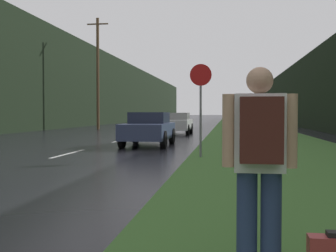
{
  "coord_description": "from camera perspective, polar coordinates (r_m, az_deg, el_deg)",
  "views": [
    {
      "loc": [
        5.31,
        0.42,
        1.37
      ],
      "look_at": [
        3.12,
        15.95,
        0.89
      ],
      "focal_mm": 45.0,
      "sensor_mm": 36.0,
      "label": 1
    }
  ],
  "objects": [
    {
      "name": "grass_verge",
      "position": [
        39.64,
        10.64,
        -0.23
      ],
      "size": [
        6.0,
        240.0,
        0.02
      ],
      "primitive_type": "cube",
      "color": "#386028",
      "rests_on": "ground_plane"
    },
    {
      "name": "lane_stripe_c",
      "position": [
        14.62,
        -13.34,
        -3.65
      ],
      "size": [
        0.12,
        3.0,
        0.01
      ],
      "primitive_type": "cube",
      "color": "silver",
      "rests_on": "ground_plane"
    },
    {
      "name": "lane_stripe_d",
      "position": [
        21.27,
        -6.45,
        -1.94
      ],
      "size": [
        0.12,
        3.0,
        0.01
      ],
      "primitive_type": "cube",
      "color": "silver",
      "rests_on": "ground_plane"
    },
    {
      "name": "lane_stripe_e",
      "position": [
        28.1,
        -2.88,
        -1.03
      ],
      "size": [
        0.12,
        3.0,
        0.01
      ],
      "primitive_type": "cube",
      "color": "silver",
      "rests_on": "ground_plane"
    },
    {
      "name": "treeline_far_side",
      "position": [
        52.01,
        -9.27,
        5.03
      ],
      "size": [
        2.0,
        140.0,
        8.71
      ],
      "primitive_type": "cube",
      "color": "black",
      "rests_on": "ground_plane"
    },
    {
      "name": "treeline_near_side",
      "position": [
        50.22,
        17.01,
        3.82
      ],
      "size": [
        2.0,
        140.0,
        6.48
      ],
      "primitive_type": "cube",
      "color": "black",
      "rests_on": "ground_plane"
    },
    {
      "name": "utility_pole_far",
      "position": [
        36.01,
        -9.48,
        7.19
      ],
      "size": [
        1.8,
        0.24,
        9.31
      ],
      "color": "#4C3823",
      "rests_on": "ground_plane"
    },
    {
      "name": "stop_sign",
      "position": [
        12.96,
        4.45,
        3.45
      ],
      "size": [
        0.67,
        0.07,
        2.88
      ],
      "color": "slate",
      "rests_on": "ground_plane"
    },
    {
      "name": "hitchhiker_with_backpack",
      "position": [
        3.52,
        12.3,
        -4.27
      ],
      "size": [
        0.61,
        0.41,
        1.75
      ],
      "rotation": [
        0.0,
        0.0,
        -0.01
      ],
      "color": "navy",
      "rests_on": "ground_plane"
    },
    {
      "name": "car_passing_near",
      "position": [
        17.59,
        -2.63,
        -0.35
      ],
      "size": [
        1.85,
        4.04,
        1.4
      ],
      "rotation": [
        0.0,
        0.0,
        3.14
      ],
      "color": "#2D3856",
      "rests_on": "ground_plane"
    },
    {
      "name": "car_passing_far",
      "position": [
        27.37,
        1.21,
        0.39
      ],
      "size": [
        1.85,
        4.13,
        1.39
      ],
      "rotation": [
        0.0,
        0.0,
        3.14
      ],
      "color": "#BCBCBC",
      "rests_on": "ground_plane"
    },
    {
      "name": "car_oncoming",
      "position": [
        45.99,
        -1.19,
        0.98
      ],
      "size": [
        1.91,
        4.33,
        1.42
      ],
      "color": "#BCBCBC",
      "rests_on": "ground_plane"
    }
  ]
}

